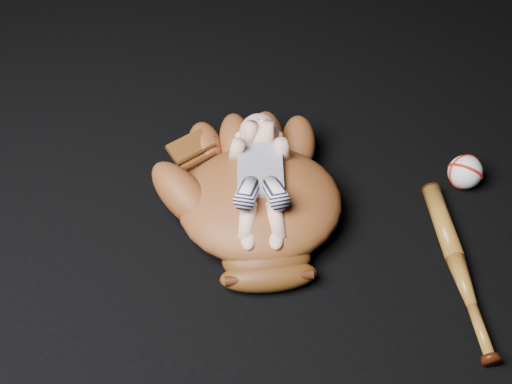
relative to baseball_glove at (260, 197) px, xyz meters
The scene contains 4 objects.
baseball_glove is the anchor object (origin of this frame).
newborn_baby 0.05m from the baseball_glove, 87.60° to the left, with size 0.16×0.34×0.14m, color #E8AE95, non-canonical shape.
baseball_bat 0.44m from the baseball_glove, 13.86° to the right, with size 0.04×0.43×0.04m, color #925B1C, non-canonical shape.
baseball 0.49m from the baseball_glove, 18.52° to the left, with size 0.08×0.08×0.08m, color white.
Camera 1 is at (-0.01, -0.95, 1.11)m, focal length 45.00 mm.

